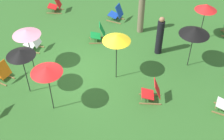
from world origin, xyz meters
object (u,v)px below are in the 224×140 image
object	(u,v)px
umbrella_2	(206,7)
umbrella_5	(20,53)
umbrella_0	(195,31)
umbrella_4	(117,38)
deckchair_1	(99,34)
deckchair_11	(2,72)
person_0	(141,13)
person_1	(160,36)
deckchair_9	(55,5)
deckchair_3	(152,92)
umbrella_3	(26,33)
deckchair_7	(33,42)
deckchair_2	(116,14)
umbrella_1	(46,70)

from	to	relation	value
umbrella_2	umbrella_5	distance (m)	7.53
umbrella_0	umbrella_4	size ratio (longest dim) A/B	0.93
deckchair_1	deckchair_11	size ratio (longest dim) A/B	1.01
deckchair_11	umbrella_4	size ratio (longest dim) A/B	0.45
person_0	person_1	size ratio (longest dim) A/B	1.14
deckchair_9	umbrella_5	size ratio (longest dim) A/B	0.45
deckchair_11	person_1	size ratio (longest dim) A/B	0.51
deckchair_9	umbrella_2	world-z (taller)	umbrella_2
deckchair_3	umbrella_5	world-z (taller)	umbrella_5
umbrella_4	umbrella_3	bearing A→B (deg)	-87.09
deckchair_3	deckchair_1	bearing A→B (deg)	-147.87
deckchair_7	person_1	bearing A→B (deg)	102.16
deckchair_7	deckchair_1	bearing A→B (deg)	117.59
deckchair_1	umbrella_3	size ratio (longest dim) A/B	0.50
umbrella_2	umbrella_4	bearing A→B (deg)	-42.28
deckchair_2	deckchair_1	bearing A→B (deg)	-0.23
deckchair_2	umbrella_0	size ratio (longest dim) A/B	0.47
deckchair_2	deckchair_11	size ratio (longest dim) A/B	0.98
umbrella_3	umbrella_0	bearing A→B (deg)	104.38
umbrella_0	umbrella_1	distance (m)	5.44
person_0	umbrella_0	bearing A→B (deg)	-55.42
deckchair_11	umbrella_3	bearing A→B (deg)	155.10
umbrella_2	umbrella_5	world-z (taller)	umbrella_5
umbrella_2	deckchair_11	bearing A→B (deg)	-57.93
deckchair_3	umbrella_0	size ratio (longest dim) A/B	0.47
umbrella_0	person_1	world-z (taller)	umbrella_0
deckchair_2	person_1	bearing A→B (deg)	58.35
umbrella_4	umbrella_2	bearing A→B (deg)	137.72
deckchair_2	umbrella_4	size ratio (longest dim) A/B	0.44
deckchair_7	umbrella_1	xyz separation A→B (m)	(2.91, 2.03, 1.34)
deckchair_9	umbrella_5	world-z (taller)	umbrella_5
umbrella_1	deckchair_2	bearing A→B (deg)	172.27
deckchair_9	deckchair_3	bearing A→B (deg)	39.20
deckchair_2	deckchair_9	size ratio (longest dim) A/B	1.00
umbrella_0	umbrella_2	bearing A→B (deg)	167.93
deckchair_2	umbrella_2	distance (m)	4.12
deckchair_9	person_1	bearing A→B (deg)	59.13
deckchair_7	umbrella_5	bearing A→B (deg)	22.06
deckchair_9	umbrella_2	xyz separation A→B (m)	(0.78, 7.03, 1.19)
umbrella_5	person_1	distance (m)	5.44
deckchair_1	deckchair_2	xyz separation A→B (m)	(-1.82, 0.36, 0.00)
deckchair_7	umbrella_4	size ratio (longest dim) A/B	0.43
deckchair_2	umbrella_0	xyz separation A→B (m)	(2.63, 3.47, 1.25)
person_1	umbrella_5	bearing A→B (deg)	-150.09
deckchair_1	umbrella_4	bearing A→B (deg)	14.16
deckchair_11	person_0	distance (m)	6.26
deckchair_11	umbrella_4	xyz separation A→B (m)	(-1.11, 4.05, 1.42)
deckchair_2	deckchair_9	bearing A→B (deg)	-81.40
deckchair_2	umbrella_3	distance (m)	4.92
deckchair_1	deckchair_9	size ratio (longest dim) A/B	1.04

